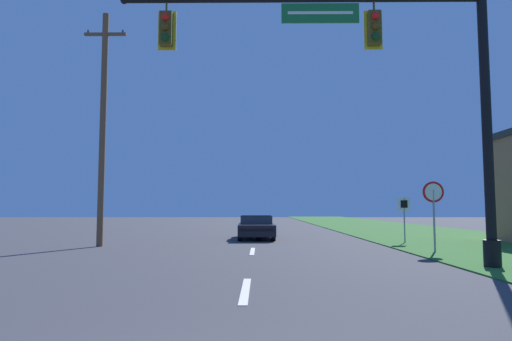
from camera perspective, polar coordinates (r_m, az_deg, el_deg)
grass_verge_right at (r=34.48m, az=17.90°, el=-7.12°), size 10.00×110.00×0.04m
road_center_line at (r=24.95m, az=-0.13°, el=-8.37°), size 0.16×34.80×0.01m
signal_mast at (r=13.18m, az=16.90°, el=10.68°), size 10.22×0.47×8.18m
car_ahead at (r=23.92m, az=0.03°, el=-7.08°), size 1.93×4.74×1.19m
stop_sign at (r=17.63m, az=21.30°, el=-3.49°), size 0.76×0.07×2.50m
route_sign_post at (r=21.75m, az=18.02°, el=-4.65°), size 0.55×0.06×2.03m
utility_pole_near at (r=20.45m, az=-18.60°, el=5.53°), size 1.80×0.26×9.95m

